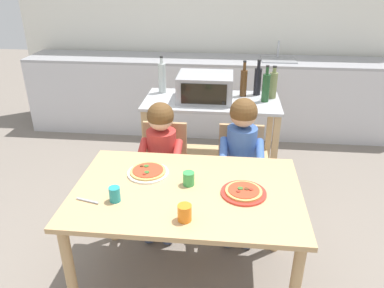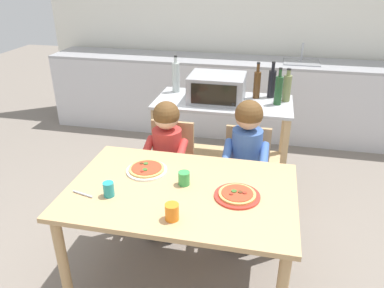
{
  "view_description": "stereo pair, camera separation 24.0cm",
  "coord_description": "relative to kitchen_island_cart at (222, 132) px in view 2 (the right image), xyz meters",
  "views": [
    {
      "loc": [
        0.22,
        -1.85,
        1.93
      ],
      "look_at": [
        0.0,
        0.3,
        0.88
      ],
      "focal_mm": 34.91,
      "sensor_mm": 36.0,
      "label": 1
    },
    {
      "loc": [
        0.46,
        -1.81,
        1.93
      ],
      "look_at": [
        0.0,
        0.3,
        0.88
      ],
      "focal_mm": 34.91,
      "sensor_mm": 36.0,
      "label": 2
    }
  ],
  "objects": [
    {
      "name": "ground_plane",
      "position": [
        -0.08,
        -0.03,
        -0.59
      ],
      "size": [
        11.71,
        11.71,
        0.0
      ],
      "primitive_type": "plane",
      "color": "slate"
    },
    {
      "name": "back_wall_tiled",
      "position": [
        -0.08,
        1.79,
        0.76
      ],
      "size": [
        4.95,
        0.14,
        2.7
      ],
      "color": "white",
      "rests_on": "ground"
    },
    {
      "name": "kitchen_counter",
      "position": [
        -0.08,
        1.38,
        -0.13
      ],
      "size": [
        4.46,
        0.6,
        1.11
      ],
      "color": "silver",
      "rests_on": "ground"
    },
    {
      "name": "kitchen_island_cart",
      "position": [
        0.0,
        0.0,
        0.0
      ],
      "size": [
        1.16,
        0.57,
        0.88
      ],
      "color": "#B7BABF",
      "rests_on": "ground"
    },
    {
      "name": "toaster_oven",
      "position": [
        -0.06,
        -0.0,
        0.4
      ],
      "size": [
        0.46,
        0.38,
        0.22
      ],
      "color": "#999BA0",
      "rests_on": "kitchen_island_cart"
    },
    {
      "name": "bottle_clear_vinegar",
      "position": [
        0.39,
        0.18,
        0.41
      ],
      "size": [
        0.06,
        0.06,
        0.31
      ],
      "color": "black",
      "rests_on": "kitchen_island_cart"
    },
    {
      "name": "bottle_dark_olive_oil",
      "position": [
        0.52,
        0.11,
        0.41
      ],
      "size": [
        0.07,
        0.07,
        0.28
      ],
      "color": "olive",
      "rests_on": "kitchen_island_cart"
    },
    {
      "name": "bottle_brown_beer",
      "position": [
        0.27,
        0.14,
        0.41
      ],
      "size": [
        0.06,
        0.06,
        0.31
      ],
      "color": "#4C2D14",
      "rests_on": "kitchen_island_cart"
    },
    {
      "name": "bottle_tall_green_wine",
      "position": [
        -0.46,
        0.16,
        0.42
      ],
      "size": [
        0.07,
        0.07,
        0.33
      ],
      "color": "#ADB7B2",
      "rests_on": "kitchen_island_cart"
    },
    {
      "name": "bottle_squat_spirits",
      "position": [
        0.45,
        0.01,
        0.41
      ],
      "size": [
        0.06,
        0.06,
        0.31
      ],
      "color": "#1E4723",
      "rests_on": "kitchen_island_cart"
    },
    {
      "name": "dining_table",
      "position": [
        -0.08,
        -1.2,
        0.05
      ],
      "size": [
        1.34,
        0.88,
        0.73
      ],
      "color": "tan",
      "rests_on": "ground"
    },
    {
      "name": "dining_chair_left",
      "position": [
        -0.34,
        -0.51,
        -0.11
      ],
      "size": [
        0.36,
        0.36,
        0.81
      ],
      "color": "tan",
      "rests_on": "ground"
    },
    {
      "name": "dining_chair_right",
      "position": [
        0.25,
        -0.49,
        -0.11
      ],
      "size": [
        0.36,
        0.36,
        0.81
      ],
      "color": "tan",
      "rests_on": "ground"
    },
    {
      "name": "child_in_red_shirt",
      "position": [
        -0.34,
        -0.63,
        0.08
      ],
      "size": [
        0.32,
        0.42,
        1.02
      ],
      "color": "#424C6B",
      "rests_on": "ground"
    },
    {
      "name": "child_in_blue_striped_shirt",
      "position": [
        0.25,
        -0.61,
        0.11
      ],
      "size": [
        0.32,
        0.42,
        1.07
      ],
      "color": "#424C6B",
      "rests_on": "ground"
    },
    {
      "name": "pizza_plate_white",
      "position": [
        -0.34,
        -1.05,
        0.16
      ],
      "size": [
        0.26,
        0.26,
        0.03
      ],
      "color": "white",
      "rests_on": "dining_table"
    },
    {
      "name": "pizza_plate_red_rimmed",
      "position": [
        0.25,
        -1.22,
        0.16
      ],
      "size": [
        0.26,
        0.26,
        0.03
      ],
      "color": "red",
      "rests_on": "dining_table"
    },
    {
      "name": "drinking_cup_teal",
      "position": [
        -0.46,
        -1.36,
        0.19
      ],
      "size": [
        0.06,
        0.06,
        0.09
      ],
      "primitive_type": "cylinder",
      "color": "teal",
      "rests_on": "dining_table"
    },
    {
      "name": "drinking_cup_orange",
      "position": [
        -0.06,
        -1.49,
        0.19
      ],
      "size": [
        0.07,
        0.07,
        0.09
      ],
      "primitive_type": "cylinder",
      "color": "orange",
      "rests_on": "dining_table"
    },
    {
      "name": "drinking_cup_green",
      "position": [
        -0.07,
        -1.15,
        0.19
      ],
      "size": [
        0.07,
        0.07,
        0.08
      ],
      "primitive_type": "cylinder",
      "color": "green",
      "rests_on": "dining_table"
    },
    {
      "name": "serving_spoon",
      "position": [
        -0.61,
        -1.38,
        0.15
      ],
      "size": [
        0.14,
        0.05,
        0.01
      ],
      "primitive_type": "cylinder",
      "rotation": [
        0.0,
        1.57,
        2.89
      ],
      "color": "#B7BABF",
      "rests_on": "dining_table"
    }
  ]
}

